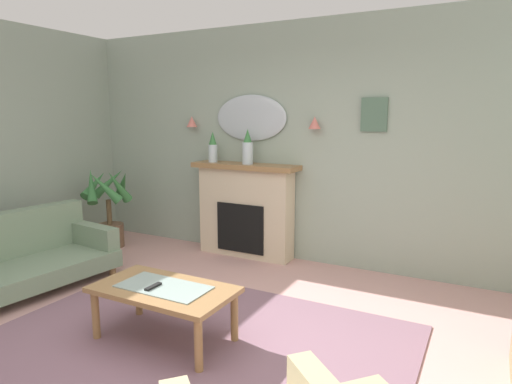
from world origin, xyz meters
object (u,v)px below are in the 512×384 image
at_px(wall_sconce_left, 192,122).
at_px(potted_plant_tall_palm, 108,207).
at_px(mantel_vase_centre, 248,149).
at_px(floral_couch, 19,258).
at_px(wall_sconce_right, 315,123).
at_px(mantel_vase_right, 213,148).
at_px(coffee_table, 164,294).
at_px(framed_picture, 374,115).
at_px(fireplace, 245,211).
at_px(tv_remote, 153,287).
at_px(wall_mirror, 251,118).

relative_size(wall_sconce_left, potted_plant_tall_palm, 0.13).
distance_m(mantel_vase_centre, floral_couch, 2.72).
relative_size(mantel_vase_centre, wall_sconce_left, 3.03).
bearing_deg(wall_sconce_right, mantel_vase_right, -174.73).
bearing_deg(coffee_table, mantel_vase_centre, 101.60).
relative_size(mantel_vase_right, potted_plant_tall_palm, 0.35).
relative_size(mantel_vase_right, wall_sconce_right, 2.71).
relative_size(framed_picture, coffee_table, 0.33).
relative_size(wall_sconce_right, potted_plant_tall_palm, 0.13).
bearing_deg(mantel_vase_right, fireplace, 3.60).
distance_m(framed_picture, coffee_table, 2.87).
bearing_deg(fireplace, mantel_vase_right, -176.40).
bearing_deg(potted_plant_tall_palm, wall_sconce_left, 33.66).
distance_m(mantel_vase_centre, coffee_table, 2.38).
relative_size(mantel_vase_centre, framed_picture, 1.18).
height_order(wall_sconce_right, tv_remote, wall_sconce_right).
distance_m(fireplace, coffee_table, 2.22).
bearing_deg(wall_mirror, potted_plant_tall_palm, -159.35).
bearing_deg(potted_plant_tall_palm, tv_remote, -37.25).
height_order(fireplace, potted_plant_tall_palm, fireplace).
relative_size(tv_remote, floral_couch, 0.09).
bearing_deg(wall_sconce_left, potted_plant_tall_palm, -146.34).
height_order(wall_sconce_left, floral_couch, wall_sconce_left).
bearing_deg(tv_remote, floral_couch, 174.00).
height_order(mantel_vase_centre, coffee_table, mantel_vase_centre).
bearing_deg(tv_remote, fireplace, 101.08).
bearing_deg(wall_sconce_left, coffee_table, -59.31).
distance_m(wall_sconce_left, wall_sconce_right, 1.70).
bearing_deg(framed_picture, potted_plant_tall_palm, -168.26).
relative_size(fireplace, framed_picture, 3.78).
distance_m(wall_mirror, framed_picture, 1.50).
distance_m(wall_mirror, wall_sconce_left, 0.85).
distance_m(wall_sconce_left, tv_remote, 2.91).
xyz_separation_m(mantel_vase_centre, wall_mirror, (-0.05, 0.17, 0.36)).
xyz_separation_m(framed_picture, coffee_table, (-1.01, -2.31, -1.37)).
bearing_deg(wall_mirror, mantel_vase_right, -159.30).
bearing_deg(coffee_table, wall_mirror, 101.96).
height_order(tv_remote, floral_couch, floral_couch).
height_order(fireplace, mantel_vase_right, mantel_vase_right).
bearing_deg(mantel_vase_right, wall_mirror, 20.70).
xyz_separation_m(wall_mirror, wall_sconce_right, (0.85, -0.05, -0.05)).
distance_m(wall_sconce_right, floral_couch, 3.42).
bearing_deg(wall_sconce_left, fireplace, -6.16).
xyz_separation_m(coffee_table, potted_plant_tall_palm, (-2.27, 1.63, 0.16)).
distance_m(coffee_table, tv_remote, 0.10).
xyz_separation_m(fireplace, mantel_vase_centre, (0.05, -0.03, 0.78)).
height_order(wall_sconce_left, wall_sconce_right, same).
height_order(fireplace, wall_sconce_left, wall_sconce_left).
xyz_separation_m(wall_mirror, potted_plant_tall_palm, (-1.79, -0.67, -1.16)).
xyz_separation_m(wall_sconce_right, tv_remote, (-0.42, -2.31, -1.21)).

